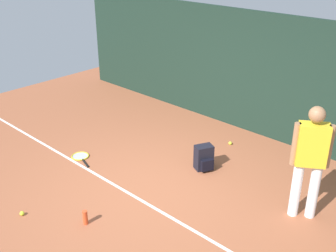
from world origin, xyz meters
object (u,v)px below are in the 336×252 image
object	(u,v)px
backpack	(204,158)
tennis_player	(310,157)
tennis_racket	(81,157)
water_bottle	(85,217)
tennis_ball_near_player	(230,143)
tennis_ball_by_fence	(22,213)

from	to	relation	value
backpack	tennis_player	bearing A→B (deg)	-66.13
tennis_racket	water_bottle	size ratio (longest dim) A/B	2.94
backpack	tennis_ball_near_player	xyz separation A→B (m)	(-0.20, 1.06, -0.18)
tennis_ball_near_player	water_bottle	distance (m)	3.39
tennis_racket	backpack	distance (m)	2.27
tennis_ball_by_fence	water_bottle	xyz separation A→B (m)	(0.83, 0.51, 0.08)
tennis_player	tennis_ball_near_player	distance (m)	2.51
backpack	tennis_ball_by_fence	world-z (taller)	backpack
tennis_player	tennis_ball_near_player	bearing A→B (deg)	118.33
tennis_ball_by_fence	tennis_ball_near_player	bearing A→B (deg)	76.84
water_bottle	tennis_racket	bearing A→B (deg)	145.97
tennis_racket	tennis_ball_by_fence	distance (m)	1.80
tennis_racket	tennis_ball_by_fence	xyz separation A→B (m)	(0.79, -1.61, 0.02)
tennis_ball_by_fence	water_bottle	size ratio (longest dim) A/B	0.31
tennis_ball_near_player	tennis_ball_by_fence	world-z (taller)	same
tennis_racket	backpack	size ratio (longest dim) A/B	1.45
tennis_player	backpack	world-z (taller)	tennis_player
tennis_player	backpack	bearing A→B (deg)	145.26
backpack	tennis_ball_by_fence	size ratio (longest dim) A/B	6.67
tennis_player	backpack	size ratio (longest dim) A/B	3.86
tennis_player	tennis_racket	bearing A→B (deg)	164.38
backpack	tennis_ball_near_player	world-z (taller)	backpack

